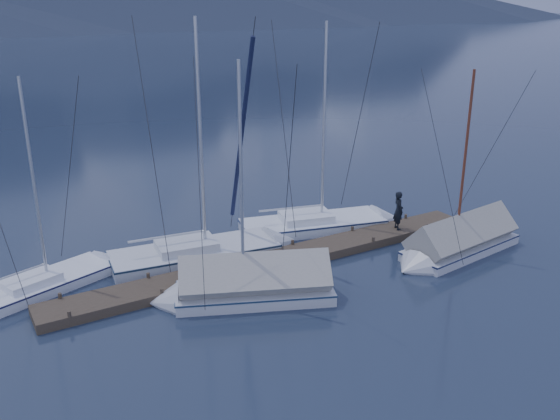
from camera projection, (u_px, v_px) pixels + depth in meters
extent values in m
plane|color=#161F32|center=(308.00, 284.00, 21.24)|extent=(1000.00, 1000.00, 0.00)
cube|color=#382D23|center=(280.00, 260.00, 22.81)|extent=(18.00, 1.50, 0.34)
cube|color=black|center=(127.00, 303.00, 19.99)|extent=(3.00, 1.30, 0.30)
cube|color=black|center=(280.00, 265.00, 22.88)|extent=(3.00, 1.30, 0.30)
cube|color=black|center=(398.00, 235.00, 25.76)|extent=(3.00, 1.30, 0.30)
cylinder|color=#382D23|center=(60.00, 298.00, 19.47)|extent=(0.12, 0.12, 0.35)
cylinder|color=#382D23|center=(70.00, 316.00, 18.33)|extent=(0.12, 0.12, 0.35)
cylinder|color=#382D23|center=(148.00, 278.00, 20.91)|extent=(0.12, 0.12, 0.35)
cylinder|color=#382D23|center=(162.00, 293.00, 19.77)|extent=(0.12, 0.12, 0.35)
cylinder|color=#382D23|center=(225.00, 260.00, 22.35)|extent=(0.12, 0.12, 0.35)
cylinder|color=#382D23|center=(242.00, 274.00, 21.22)|extent=(0.12, 0.12, 0.35)
cylinder|color=#382D23|center=(293.00, 244.00, 23.79)|extent=(0.12, 0.12, 0.35)
cylinder|color=#382D23|center=(312.00, 256.00, 22.66)|extent=(0.12, 0.12, 0.35)
cylinder|color=#382D23|center=(352.00, 230.00, 25.24)|extent=(0.12, 0.12, 0.35)
cylinder|color=#382D23|center=(373.00, 241.00, 24.10)|extent=(0.12, 0.12, 0.35)
cylinder|color=#382D23|center=(406.00, 218.00, 26.68)|extent=(0.12, 0.12, 0.35)
cylinder|color=#382D23|center=(428.00, 228.00, 25.54)|extent=(0.12, 0.12, 0.35)
cube|color=white|center=(39.00, 288.00, 20.68)|extent=(5.51, 3.35, 0.57)
cube|color=white|center=(40.00, 295.00, 20.77)|extent=(4.51, 2.35, 0.26)
cube|color=#161643|center=(38.00, 282.00, 20.60)|extent=(5.56, 3.38, 0.05)
cone|color=white|center=(112.00, 261.00, 22.84)|extent=(1.45, 1.89, 1.67)
cube|color=white|center=(30.00, 280.00, 20.36)|extent=(2.13, 1.75, 0.26)
cylinder|color=#B2B7BF|center=(34.00, 183.00, 19.68)|extent=(0.10, 0.10, 6.96)
cylinder|color=#B2B7BF|center=(11.00, 275.00, 19.79)|extent=(2.25, 0.84, 0.08)
cylinder|color=#26262B|center=(69.00, 174.00, 20.62)|extent=(0.88, 2.49, 6.97)
cube|color=silver|center=(195.00, 256.00, 23.23)|extent=(6.68, 2.94, 0.71)
cube|color=silver|center=(196.00, 263.00, 23.34)|extent=(5.60, 1.85, 0.32)
cube|color=#152841|center=(195.00, 249.00, 23.13)|extent=(6.74, 2.97, 0.06)
cone|color=silver|center=(282.00, 242.00, 24.63)|extent=(1.43, 2.20, 2.07)
cube|color=silver|center=(186.00, 245.00, 22.94)|extent=(2.43, 1.78, 0.32)
cylinder|color=#B2B7BF|center=(200.00, 138.00, 21.85)|extent=(0.13, 0.13, 8.61)
cylinder|color=#B2B7BF|center=(166.00, 236.00, 22.50)|extent=(2.90, 0.46, 0.10)
cylinder|color=#26262B|center=(242.00, 135.00, 22.46)|extent=(0.43, 3.23, 8.62)
cube|color=white|center=(313.00, 227.00, 26.27)|extent=(6.60, 3.57, 0.69)
cube|color=white|center=(312.00, 233.00, 26.38)|extent=(5.46, 2.43, 0.31)
cube|color=#19274C|center=(313.00, 220.00, 26.18)|extent=(6.67, 3.60, 0.06)
cone|color=white|center=(387.00, 219.00, 27.24)|extent=(1.61, 2.23, 2.01)
cube|color=white|center=(306.00, 217.00, 26.02)|extent=(2.49, 1.96, 0.31)
cylinder|color=#B2B7BF|center=(324.00, 125.00, 24.88)|extent=(0.13, 0.13, 8.37)
cylinder|color=#B2B7BF|center=(290.00, 208.00, 25.67)|extent=(2.76, 0.78, 0.09)
cylinder|color=#26262B|center=(358.00, 123.00, 25.30)|extent=(0.80, 3.07, 8.38)
cube|color=silver|center=(460.00, 249.00, 23.91)|extent=(5.51, 2.52, 0.57)
cube|color=silver|center=(460.00, 255.00, 24.00)|extent=(4.62, 1.58, 0.26)
cube|color=#151E41|center=(461.00, 244.00, 23.83)|extent=(5.57, 2.54, 0.05)
cone|color=silver|center=(410.00, 269.00, 22.16)|extent=(1.16, 1.91, 1.81)
cylinder|color=#592819|center=(465.00, 162.00, 22.48)|extent=(0.10, 0.10, 6.87)
cylinder|color=#592819|center=(475.00, 226.00, 24.14)|extent=(2.39, 0.37, 0.08)
cylinder|color=#26262B|center=(442.00, 167.00, 21.72)|extent=(0.34, 2.66, 6.88)
cube|color=gray|center=(462.00, 235.00, 23.71)|extent=(5.25, 2.52, 1.92)
cube|color=silver|center=(255.00, 296.00, 20.11)|extent=(5.59, 3.77, 0.62)
cube|color=silver|center=(255.00, 303.00, 20.20)|extent=(4.53, 2.68, 0.28)
cube|color=navy|center=(255.00, 289.00, 20.02)|extent=(5.64, 3.81, 0.06)
cone|color=silver|center=(164.00, 302.00, 19.71)|extent=(1.65, 2.07, 1.81)
cylinder|color=#B2B7BF|center=(241.00, 182.00, 18.71)|extent=(0.11, 0.11, 7.53)
cylinder|color=#B2B7BF|center=(282.00, 271.00, 19.94)|extent=(2.22, 0.99, 0.08)
cylinder|color=#26262B|center=(199.00, 183.00, 18.54)|extent=(1.05, 2.46, 7.53)
cube|color=#A2A097|center=(255.00, 278.00, 19.88)|extent=(5.36, 3.70, 1.92)
imported|color=black|center=(398.00, 210.00, 25.16)|extent=(0.58, 0.71, 1.67)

